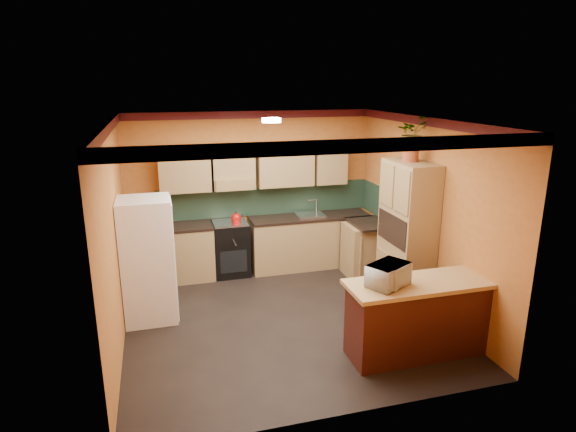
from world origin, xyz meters
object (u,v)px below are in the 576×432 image
at_px(base_cabinets_back, 267,246).
at_px(pantry, 407,234).
at_px(fridge, 148,260).
at_px(microwave, 388,275).
at_px(breakfast_bar, 423,319).
at_px(stove, 231,248).

relative_size(base_cabinets_back, pantry, 1.74).
height_order(fridge, microwave, fridge).
height_order(base_cabinets_back, breakfast_bar, same).
relative_size(fridge, microwave, 3.56).
bearing_deg(pantry, microwave, -126.16).
height_order(stove, microwave, microwave).
height_order(base_cabinets_back, microwave, microwave).
distance_m(stove, pantry, 2.95).
xyz_separation_m(pantry, microwave, (-0.96, -1.32, 0.01)).
distance_m(base_cabinets_back, pantry, 2.50).
xyz_separation_m(stove, breakfast_bar, (1.82, -3.08, -0.02)).
bearing_deg(stove, pantry, -37.62).
distance_m(stove, microwave, 3.41).
relative_size(stove, pantry, 0.43).
bearing_deg(microwave, stove, 84.03).
distance_m(fridge, microwave, 3.20).
height_order(stove, pantry, pantry).
bearing_deg(microwave, breakfast_bar, -29.22).
distance_m(base_cabinets_back, stove, 0.63).
bearing_deg(fridge, microwave, -34.22).
height_order(fridge, pantry, pantry).
distance_m(stove, breakfast_bar, 3.58).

